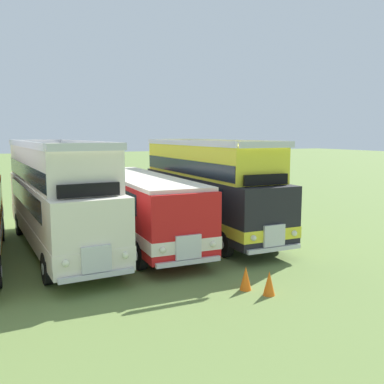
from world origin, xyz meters
TOP-DOWN VIEW (x-y plane):
  - ground_plane at (0.00, 0.00)m, footprint 200.00×200.00m
  - bus_third_in_row at (-0.01, 0.27)m, footprint 3.20×11.48m
  - bus_fourth_in_row at (3.44, -0.01)m, footprint 2.70×10.69m
  - bus_fifth_in_row at (6.89, 0.22)m, footprint 2.64×10.68m
  - cone_near_end at (4.99, -7.65)m, footprint 0.36×0.36m
  - cone_mid_row at (4.59, -6.98)m, footprint 0.36×0.36m

SIDE VIEW (x-z plane):
  - ground_plane at x=0.00m, z-range 0.00..0.00m
  - cone_near_end at x=4.99m, z-range 0.00..0.74m
  - cone_mid_row at x=4.59m, z-range 0.00..0.75m
  - bus_fourth_in_row at x=3.44m, z-range 0.26..3.25m
  - bus_fifth_in_row at x=6.89m, z-range 0.10..4.62m
  - bus_third_in_row at x=-0.01m, z-range 0.10..4.62m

